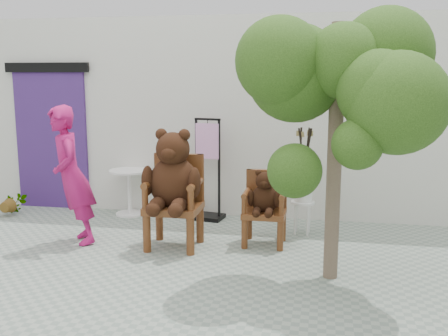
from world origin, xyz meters
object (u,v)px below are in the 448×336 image
chair_big (174,182)px  cafe_table (129,187)px  chair_small (265,200)px  tree (342,79)px  stool_bucket (303,188)px  person (72,176)px  display_stand (208,181)px

chair_big → cafe_table: chair_big is taller
chair_small → tree: 2.08m
chair_big → tree: tree is taller
stool_bucket → person: bearing=-161.3°
display_stand → chair_big: bearing=-86.4°
stool_bucket → tree: bearing=-75.8°
person → chair_small: bearing=65.7°
chair_big → display_stand: (0.13, 1.34, -0.25)m
display_stand → stool_bucket: display_stand is taller
chair_small → display_stand: size_ratio=0.64×
chair_big → display_stand: bearing=84.4°
stool_bucket → chair_big: bearing=-151.2°
display_stand → tree: 3.19m
cafe_table → display_stand: display_stand is taller
cafe_table → stool_bucket: bearing=-10.3°
chair_small → person: bearing=-169.6°
chair_small → tree: tree is taller
chair_small → person: size_ratio=0.55×
stool_bucket → tree: (0.42, -1.64, 1.46)m
cafe_table → chair_small: bearing=-24.6°
person → stool_bucket: bearing=74.0°
person → tree: (3.27, -0.68, 1.22)m
person → tree: 3.56m
chair_small → stool_bucket: bearing=49.2°
display_stand → stool_bucket: size_ratio=1.04×
person → display_stand: bearing=100.7°
display_stand → stool_bucket: bearing=-9.5°
person → display_stand: size_ratio=1.17×
stool_bucket → chair_small: bearing=-130.8°
cafe_table → tree: tree is taller
chair_big → chair_small: size_ratio=1.54×
chair_big → stool_bucket: 1.78m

